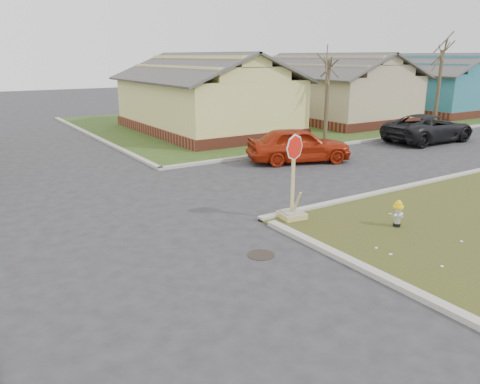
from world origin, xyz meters
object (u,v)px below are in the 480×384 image
fire_hydrant (398,212)px  red_sedan (299,145)px  dark_pickup (429,128)px  stop_sign (292,200)px

fire_hydrant → red_sedan: red_sedan is taller
dark_pickup → fire_hydrant: bearing=124.6°
stop_sign → dark_pickup: 15.13m
fire_hydrant → dark_pickup: bearing=35.1°
red_sedan → dark_pickup: 9.04m
stop_sign → red_sedan: size_ratio=0.54×
red_sedan → dark_pickup: red_sedan is taller
fire_hydrant → stop_sign: size_ratio=0.31×
red_sedan → dark_pickup: (9.04, 0.10, -0.02)m
fire_hydrant → stop_sign: 2.83m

